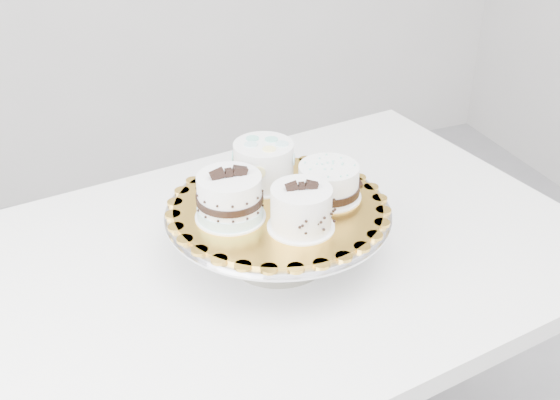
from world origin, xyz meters
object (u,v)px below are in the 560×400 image
object	(u,v)px
cake_stand	(278,224)
cake_banded	(230,199)
cake_dots	(264,163)
table	(269,286)
cake_board	(278,207)
cake_swirl	(301,209)
cake_ribbon	(329,182)

from	to	relation	value
cake_stand	cake_banded	distance (m)	0.12
cake_dots	table	bearing A→B (deg)	-97.79
cake_board	cake_dots	distance (m)	0.09
cake_stand	cake_board	size ratio (longest dim) A/B	1.09
cake_dots	cake_board	bearing A→B (deg)	-87.27
cake_swirl	cake_ribbon	xyz separation A→B (m)	(0.08, 0.07, -0.01)
cake_board	cake_dots	world-z (taller)	cake_dots
cake_ribbon	cake_dots	bearing A→B (deg)	133.59
table	cake_ribbon	distance (m)	0.24
cake_banded	cake_dots	world-z (taller)	cake_banded
cake_board	cake_dots	size ratio (longest dim) A/B	2.79
cake_stand	cake_banded	size ratio (longest dim) A/B	3.30
cake_stand	cake_dots	size ratio (longest dim) A/B	3.03
cake_swirl	cake_banded	distance (m)	0.12
cake_board	cake_stand	bearing A→B (deg)	135.00
cake_banded	cake_ribbon	distance (m)	0.18
cake_board	cake_banded	world-z (taller)	cake_banded
cake_swirl	cake_dots	world-z (taller)	cake_swirl
cake_stand	cake_ribbon	distance (m)	0.11
table	cake_swirl	distance (m)	0.25
cake_board	cake_swirl	size ratio (longest dim) A/B	3.06
cake_swirl	cake_banded	world-z (taller)	cake_banded
table	cake_banded	world-z (taller)	cake_banded
table	cake_dots	size ratio (longest dim) A/B	10.04
table	cake_stand	size ratio (longest dim) A/B	3.31
table	cake_board	size ratio (longest dim) A/B	3.60
cake_banded	cake_dots	distance (m)	0.13
table	cake_ribbon	world-z (taller)	cake_ribbon
cake_banded	table	bearing A→B (deg)	25.50
cake_swirl	cake_ribbon	size ratio (longest dim) A/B	0.96
cake_board	cake_dots	bearing A→B (deg)	86.91
table	cake_banded	size ratio (longest dim) A/B	10.93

